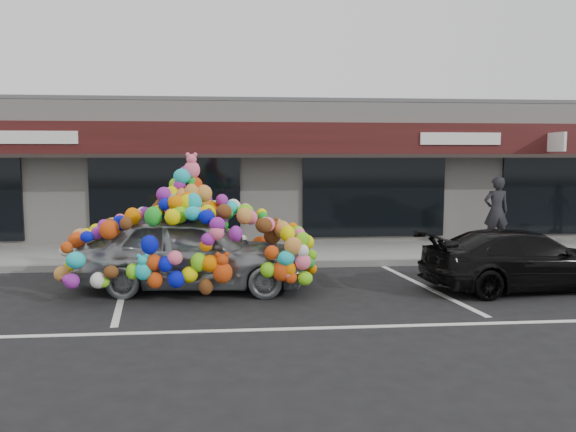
{
  "coord_description": "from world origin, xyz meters",
  "views": [
    {
      "loc": [
        -0.98,
        -10.6,
        2.61
      ],
      "look_at": [
        0.11,
        1.4,
        1.35
      ],
      "focal_mm": 35.0,
      "sensor_mm": 36.0,
      "label": 1
    }
  ],
  "objects": [
    {
      "name": "parking_stripe_mid",
      "position": [
        2.8,
        0.2,
        0.0
      ],
      "size": [
        0.73,
        4.37,
        0.01
      ],
      "primitive_type": "cube",
      "rotation": [
        0.0,
        0.0,
        0.14
      ],
      "color": "silver",
      "rests_on": "ground"
    },
    {
      "name": "pedestrian_a",
      "position": [
        6.2,
        4.36,
        1.11
      ],
      "size": [
        0.72,
        0.49,
        1.93
      ],
      "primitive_type": "imported",
      "rotation": [
        0.0,
        0.0,
        3.11
      ],
      "color": "black",
      "rests_on": "sidewalk"
    },
    {
      "name": "kerb",
      "position": [
        0.0,
        2.5,
        0.07
      ],
      "size": [
        26.0,
        0.18,
        0.16
      ],
      "primitive_type": "cube",
      "color": "slate",
      "rests_on": "ground"
    },
    {
      "name": "shop_building",
      "position": [
        0.0,
        8.44,
        2.16
      ],
      "size": [
        24.0,
        7.2,
        4.31
      ],
      "color": "beige",
      "rests_on": "ground"
    },
    {
      "name": "sidewalk",
      "position": [
        0.0,
        4.0,
        0.07
      ],
      "size": [
        26.0,
        3.0,
        0.15
      ],
      "primitive_type": "cube",
      "color": "gray",
      "rests_on": "ground"
    },
    {
      "name": "lane_line",
      "position": [
        2.0,
        -2.3,
        0.0
      ],
      "size": [
        14.0,
        0.12,
        0.01
      ],
      "primitive_type": "cube",
      "color": "silver",
      "rests_on": "ground"
    },
    {
      "name": "toy_car",
      "position": [
        -1.84,
        0.47,
        0.93
      ],
      "size": [
        3.19,
        4.86,
        2.75
      ],
      "rotation": [
        0.0,
        0.0,
        1.48
      ],
      "color": "#9FA2AA",
      "rests_on": "ground"
    },
    {
      "name": "black_sedan",
      "position": [
        4.65,
        -0.1,
        0.59
      ],
      "size": [
        2.06,
        4.22,
        1.18
      ],
      "primitive_type": "imported",
      "rotation": [
        0.0,
        0.0,
        1.67
      ],
      "color": "black",
      "rests_on": "ground"
    },
    {
      "name": "parking_stripe_left",
      "position": [
        -3.2,
        0.2,
        0.0
      ],
      "size": [
        0.73,
        4.37,
        0.01
      ],
      "primitive_type": "cube",
      "rotation": [
        0.0,
        0.0,
        0.14
      ],
      "color": "silver",
      "rests_on": "ground"
    },
    {
      "name": "ground",
      "position": [
        0.0,
        0.0,
        0.0
      ],
      "size": [
        90.0,
        90.0,
        0.0
      ],
      "primitive_type": "plane",
      "color": "black",
      "rests_on": "ground"
    }
  ]
}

